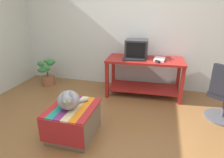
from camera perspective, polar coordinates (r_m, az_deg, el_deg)
ground_plane at (r=2.65m, az=-3.95°, el=-17.83°), size 14.00×14.00×0.00m
back_wall at (r=4.07m, az=5.22°, el=15.79°), size 8.00×0.10×2.60m
desk at (r=3.74m, az=9.56°, el=2.53°), size 1.45×0.72×0.72m
tv_monitor at (r=3.73m, az=7.29°, el=8.88°), size 0.43×0.39×0.34m
keyboard at (r=3.55m, az=6.42°, el=5.73°), size 0.42×0.20×0.02m
book at (r=3.62m, az=13.86°, el=5.70°), size 0.21×0.29×0.04m
ottoman_with_blanket at (r=2.69m, az=-11.35°, el=-12.04°), size 0.59×0.68×0.42m
cat at (r=2.51m, az=-12.75°, el=-6.02°), size 0.39×0.46×0.30m
potted_plant at (r=4.46m, az=-18.61°, el=1.66°), size 0.39×0.39×0.57m
stapler at (r=3.47m, az=13.31°, el=5.08°), size 0.09×0.11×0.04m
pen at (r=3.77m, az=17.36°, el=5.68°), size 0.10×0.11×0.01m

